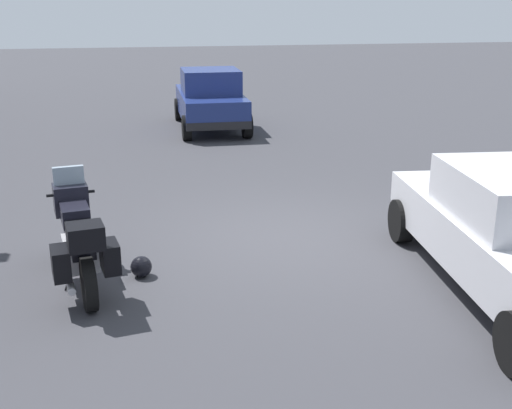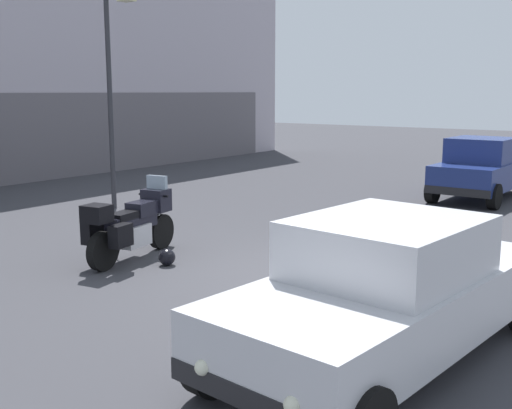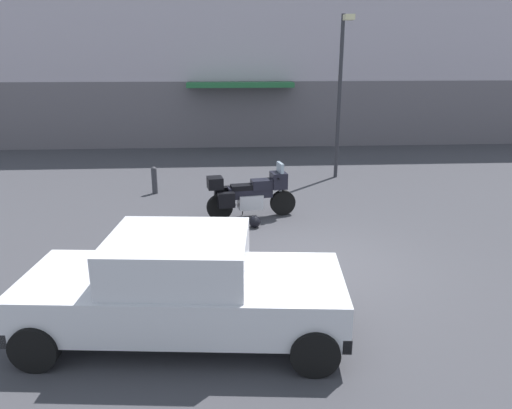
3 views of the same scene
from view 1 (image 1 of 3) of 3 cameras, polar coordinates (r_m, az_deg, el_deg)
ground_plane at (r=9.92m, az=2.70°, el=-2.82°), size 80.00×80.00×0.00m
motorcycle at (r=8.39m, az=-15.36°, el=-2.88°), size 2.25×0.94×1.36m
helmet at (r=8.60m, az=-10.09°, el=-5.42°), size 0.28×0.28×0.28m
car_hatchback_near at (r=18.01m, az=-4.04°, el=9.22°), size 3.89×1.82×1.64m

